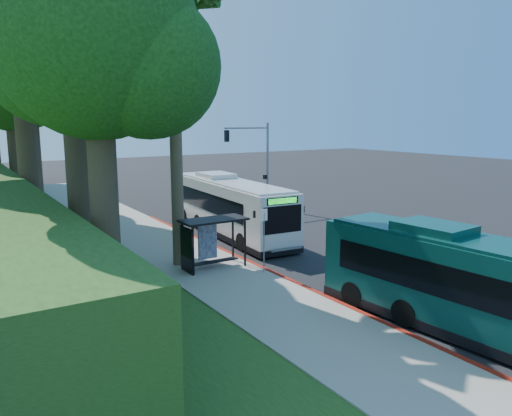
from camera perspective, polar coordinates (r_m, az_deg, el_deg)
ground at (r=30.82m, az=4.20°, el=-3.58°), size 140.00×140.00×0.00m
sidewalk at (r=27.22m, az=-8.29°, el=-5.39°), size 4.50×70.00×0.12m
red_curb at (r=24.88m, az=0.41°, el=-6.76°), size 0.25×30.00×0.13m
grass_verge at (r=30.30m, az=-22.17°, el=-4.50°), size 8.00×70.00×0.06m
bus_shelter at (r=24.30m, az=-5.53°, el=-2.97°), size 3.20×1.51×2.55m
stop_sign_pole at (r=23.34m, az=0.92°, el=-2.78°), size 0.35×0.06×3.17m
traffic_signal_pole at (r=40.43m, az=0.13°, el=6.07°), size 4.10×0.30×7.00m
palm_tree at (r=25.02m, az=-9.57°, el=21.72°), size 4.20×4.20×14.40m
tree_0 at (r=24.91m, az=-20.33°, el=18.55°), size 8.40×8.00×15.70m
tree_1 at (r=32.75m, az=-25.42°, el=18.75°), size 10.50×10.00×18.26m
tree_2 at (r=40.56m, az=-24.53°, el=13.75°), size 8.82×8.40×15.12m
tree_4 at (r=56.41m, az=-26.33°, el=11.59°), size 8.40×8.00×14.14m
tree_5 at (r=64.45m, az=-26.20°, el=10.62°), size 7.35×7.00×12.86m
tree_6 at (r=18.82m, az=-17.53°, el=17.03°), size 7.56×7.20×13.74m
white_bus at (r=31.78m, az=-3.08°, el=0.24°), size 3.45×12.77×3.76m
teal_bus at (r=18.38m, az=24.33°, el=-8.28°), size 3.64×12.40×3.64m
pickup at (r=37.12m, az=0.92°, el=-0.07°), size 3.59×5.56×1.43m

